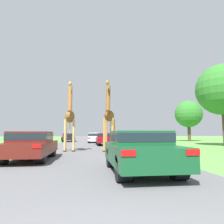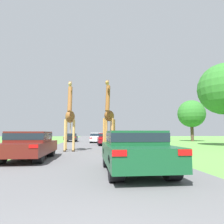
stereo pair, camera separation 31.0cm
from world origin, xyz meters
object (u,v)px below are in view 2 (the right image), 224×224
Objects in this scene: tree_centre_back at (191,114)px; car_far_ahead at (107,139)px; car_queue_right at (96,137)px; car_verge_right at (30,144)px; car_queue_left at (71,137)px; giraffe_near_road at (109,117)px; car_lead_maroon at (135,150)px; giraffe_companion at (70,117)px.

car_far_ahead is at bearing -148.96° from tree_centre_back.
car_queue_right is 17.91m from car_verge_right.
tree_centre_back reaches higher than car_queue_left.
giraffe_near_road reaches higher than car_verge_right.
car_far_ahead is at bearing -80.63° from car_queue_right.
car_lead_maroon is at bearing -79.78° from car_queue_left.
giraffe_companion reaches higher than car_lead_maroon.
car_far_ahead is 0.61× the size of tree_centre_back.
car_queue_left is 0.94× the size of car_verge_right.
car_queue_left is (-1.46, 16.41, -1.80)m from giraffe_companion.
car_verge_right is 0.68× the size of tree_centre_back.
tree_centre_back is (19.04, 20.03, 3.63)m from car_verge_right.
giraffe_companion is at bearing 109.78° from car_lead_maroon.
tree_centre_back is (19.05, -1.03, 3.70)m from car_queue_left.
giraffe_near_road is 2.91m from giraffe_companion.
car_verge_right is (-4.46, 3.70, 0.00)m from car_lead_maroon.
giraffe_companion is 9.03m from car_lead_maroon.
car_lead_maroon is at bearing -91.07° from car_far_ahead.
car_verge_right is at bearing -102.02° from car_queue_right.
car_queue_right is at bearing -103.90° from giraffe_companion.
car_lead_maroon is 0.60× the size of tree_centre_back.
car_queue_right is 5.15m from car_queue_left.
tree_centre_back reaches higher than car_verge_right.
car_queue_left is at bearing 100.22° from car_lead_maroon.
giraffe_near_road is 7.53m from car_far_ahead.
car_queue_right is at bearing -76.31° from giraffe_near_road.
giraffe_companion is at bearing -138.83° from tree_centre_back.
giraffe_companion reaches higher than car_queue_right.
car_verge_right is at bearing 54.77° from giraffe_near_road.
car_lead_maroon is (0.14, -7.80, -1.72)m from giraffe_near_road.
car_lead_maroon is 0.95× the size of car_queue_left.
car_queue_right is at bearing 77.98° from car_verge_right.
giraffe_companion reaches higher than car_queue_left.
tree_centre_back reaches higher than car_lead_maroon.
car_verge_right is at bearing 140.33° from car_lead_maroon.
car_lead_maroon is at bearing -39.67° from car_verge_right.
car_verge_right is (0.01, -21.06, 0.07)m from car_queue_left.
car_verge_right is at bearing -112.54° from car_far_ahead.
car_queue_left is at bearing 90.02° from car_verge_right.
car_queue_right is at bearing -170.68° from tree_centre_back.
tree_centre_back is (17.59, 15.38, 1.89)m from giraffe_companion.
giraffe_companion is at bearing -84.91° from car_queue_left.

